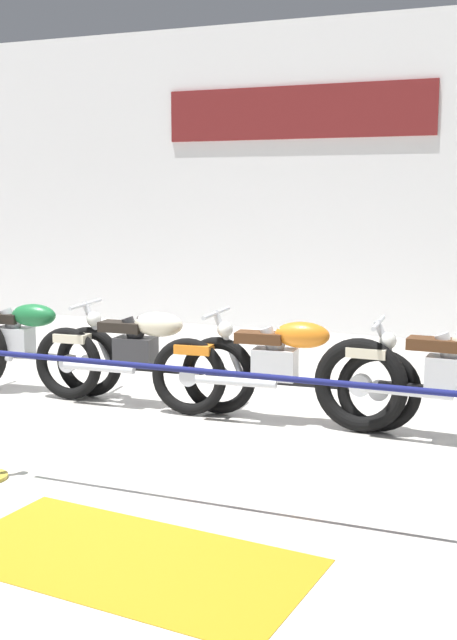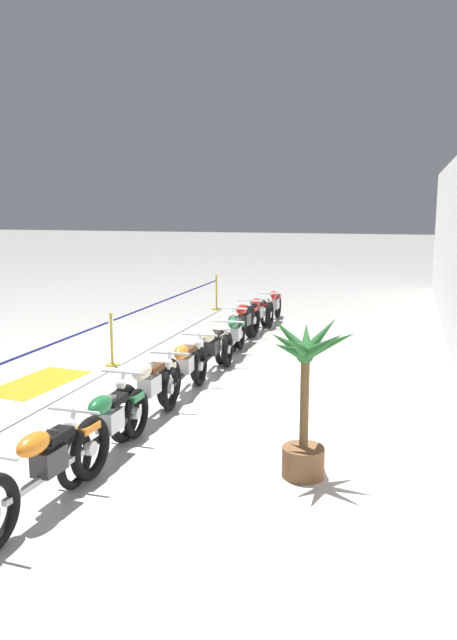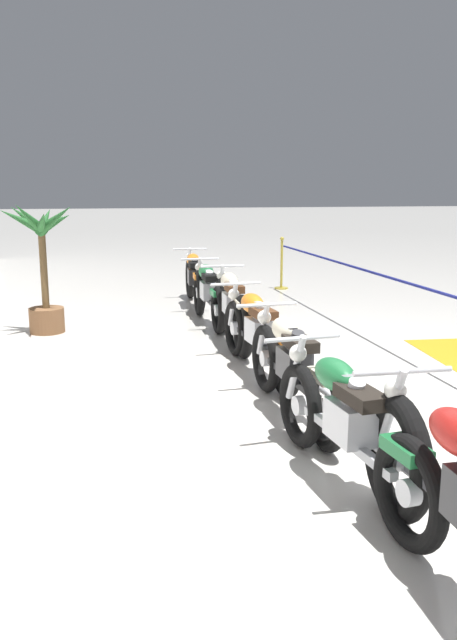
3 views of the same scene
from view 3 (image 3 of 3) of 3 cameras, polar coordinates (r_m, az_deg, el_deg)
The scene contains 9 objects.
ground_plane at distance 5.91m, azimuth 11.72°, elevation -8.19°, with size 120.00×120.00×0.00m, color silver.
motorcycle_green_3 at distance 4.33m, azimuth 10.65°, elevation -9.39°, with size 2.18×0.62×0.91m.
motorcycle_cream_4 at distance 5.57m, azimuth 5.82°, elevation -4.31°, with size 2.18×0.62×0.92m.
motorcycle_orange_5 at distance 6.82m, azimuth 2.65°, elevation -1.20°, with size 2.32×0.62×0.92m.
motorcycle_cream_6 at distance 8.17m, azimuth 0.30°, elevation 1.13°, with size 2.27×0.62×0.96m.
motorcycle_green_7 at distance 9.49m, azimuth -1.87°, elevation 2.54°, with size 2.26×0.62×0.91m.
motorcycle_orange_8 at distance 10.81m, azimuth -3.15°, elevation 3.72°, with size 2.37×0.62×0.95m.
potted_palm_left_of_row at distance 9.08m, azimuth -16.60°, elevation 5.03°, with size 1.14×1.05×1.89m.
stanchion_mid_right at distance 12.75m, azimuth 4.87°, elevation 4.46°, with size 0.28×0.28×1.05m.
Camera 3 is at (-5.05, 2.32, 2.01)m, focal length 35.00 mm.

